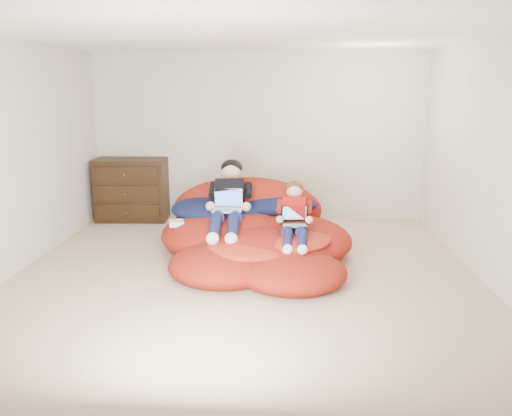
{
  "coord_description": "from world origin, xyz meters",
  "views": [
    {
      "loc": [
        0.4,
        -5.09,
        1.98
      ],
      "look_at": [
        0.11,
        0.19,
        0.7
      ],
      "focal_mm": 35.0,
      "sensor_mm": 36.0,
      "label": 1
    }
  ],
  "objects": [
    {
      "name": "room_shell",
      "position": [
        0.0,
        0.0,
        0.22
      ],
      "size": [
        5.1,
        5.1,
        2.77
      ],
      "color": "tan",
      "rests_on": "ground"
    },
    {
      "name": "laptop_black",
      "position": [
        0.53,
        0.27,
        0.55
      ],
      "size": [
        0.33,
        0.33,
        0.21
      ],
      "color": "black",
      "rests_on": "younger_boy"
    },
    {
      "name": "laptop_white",
      "position": [
        -0.25,
        0.58,
        0.64
      ],
      "size": [
        0.34,
        0.3,
        0.24
      ],
      "color": "silver",
      "rests_on": "older_boy"
    },
    {
      "name": "dresser",
      "position": [
        -1.9,
        2.22,
        0.47
      ],
      "size": [
        1.07,
        0.61,
        0.94
      ],
      "color": "black",
      "rests_on": "ground"
    },
    {
      "name": "older_boy",
      "position": [
        -0.25,
        0.7,
        0.7
      ],
      "size": [
        0.37,
        1.29,
        0.77
      ],
      "color": "black",
      "rests_on": "beanbag_pile"
    },
    {
      "name": "cream_pillow",
      "position": [
        -0.53,
        1.43,
        0.62
      ],
      "size": [
        0.43,
        0.27,
        0.27
      ],
      "primitive_type": "ellipsoid",
      "color": "white",
      "rests_on": "beanbag_pile"
    },
    {
      "name": "younger_boy",
      "position": [
        0.53,
        0.32,
        0.6
      ],
      "size": [
        0.3,
        0.94,
        0.62
      ],
      "color": "#B0160F",
      "rests_on": "beanbag_pile"
    },
    {
      "name": "power_adapter",
      "position": [
        -0.86,
        0.53,
        0.42
      ],
      "size": [
        0.21,
        0.21,
        0.06
      ],
      "primitive_type": "cube",
      "rotation": [
        0.0,
        0.0,
        0.3
      ],
      "color": "silver",
      "rests_on": "beanbag_pile"
    },
    {
      "name": "beanbag_pile",
      "position": [
        0.05,
        0.65,
        0.26
      ],
      "size": [
        2.32,
        2.5,
        0.92
      ],
      "color": "#A11D12",
      "rests_on": "ground"
    }
  ]
}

